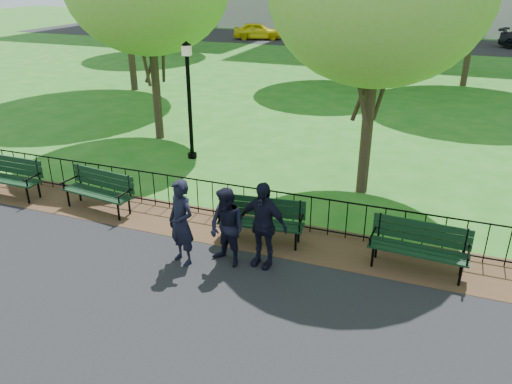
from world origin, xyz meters
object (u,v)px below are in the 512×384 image
at_px(lamppost, 189,97).
at_px(person_left, 181,223).
at_px(person_right, 262,225).
at_px(park_bench_right_a, 420,242).
at_px(taxi, 258,31).
at_px(person_mid, 227,228).
at_px(park_bench_main, 246,214).
at_px(park_bench_left_a, 100,186).
at_px(park_bench_left_b, 8,172).
at_px(sedan_silver, 412,34).

xyz_separation_m(lamppost, person_left, (2.66, -5.54, -1.04)).
height_order(lamppost, person_right, lamppost).
xyz_separation_m(park_bench_right_a, taxi, (-15.25, 31.95, 0.09)).
bearing_deg(person_mid, park_bench_main, 111.07).
distance_m(lamppost, person_right, 6.64).
height_order(park_bench_main, park_bench_left_a, park_bench_left_a).
bearing_deg(lamppost, person_mid, -56.32).
xyz_separation_m(park_bench_left_a, taxi, (-7.78, 31.88, 0.09)).
bearing_deg(lamppost, park_bench_left_b, -127.00).
distance_m(park_bench_left_a, person_mid, 4.11).
bearing_deg(park_bench_left_a, park_bench_main, 4.30).
xyz_separation_m(park_bench_main, park_bench_left_a, (-3.90, 0.20, -0.04)).
bearing_deg(person_right, park_bench_right_a, 26.26).
relative_size(park_bench_right_a, lamppost, 0.54).
distance_m(person_right, sedan_silver, 34.74).
distance_m(park_bench_main, lamppost, 5.67).
bearing_deg(park_bench_left_a, taxi, 110.94).
distance_m(park_bench_left_b, person_left, 5.96).
bearing_deg(taxi, park_bench_main, -177.33).
relative_size(park_bench_main, park_bench_left_b, 0.98).
xyz_separation_m(park_bench_right_a, lamppost, (-7.08, 4.14, 1.33)).
xyz_separation_m(person_right, sedan_silver, (-0.01, 34.74, -0.20)).
distance_m(person_left, sedan_silver, 35.25).
xyz_separation_m(park_bench_left_b, person_right, (7.32, -0.89, 0.27)).
xyz_separation_m(park_bench_main, sedan_silver, (0.66, 33.95, 0.05)).
height_order(lamppost, taxi, lamppost).
height_order(park_bench_main, lamppost, lamppost).
relative_size(person_left, taxi, 0.44).
height_order(park_bench_main, person_left, person_left).
xyz_separation_m(person_mid, sedan_silver, (0.64, 34.97, -0.12)).
bearing_deg(person_right, lamppost, 138.21).
bearing_deg(person_right, park_bench_main, 138.78).
bearing_deg(park_bench_left_a, sedan_silver, 89.54).
height_order(park_bench_left_b, sedan_silver, sedan_silver).
xyz_separation_m(park_bench_left_a, park_bench_left_b, (-2.75, -0.10, 0.02)).
bearing_deg(person_mid, lamppost, 143.83).
xyz_separation_m(lamppost, person_mid, (3.53, -5.29, -1.11)).
distance_m(lamppost, person_mid, 6.46).
xyz_separation_m(park_bench_main, lamppost, (-3.51, 4.27, 1.29)).
bearing_deg(park_bench_main, park_bench_left_a, 170.41).
xyz_separation_m(park_bench_left_b, sedan_silver, (7.31, 33.85, 0.08)).
bearing_deg(lamppost, sedan_silver, 82.00).
xyz_separation_m(park_bench_right_a, person_left, (-4.43, -1.40, 0.29)).
relative_size(park_bench_left_b, park_bench_right_a, 1.02).
relative_size(lamppost, person_right, 2.00).
bearing_deg(park_bench_main, person_mid, -95.74).
bearing_deg(person_mid, taxi, 129.61).
bearing_deg(park_bench_right_a, taxi, 118.73).
relative_size(person_left, person_right, 0.99).
height_order(park_bench_right_a, taxi, taxi).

